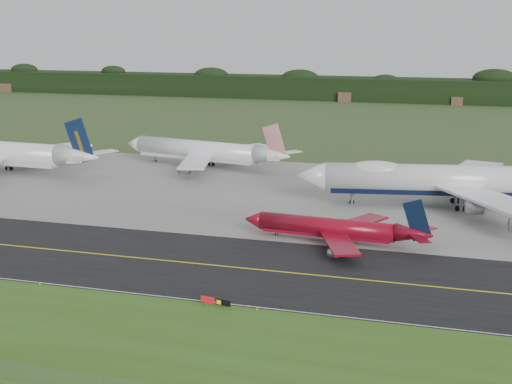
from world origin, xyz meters
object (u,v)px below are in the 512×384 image
(jet_red_737, at_px, (336,229))
(jet_star_tail, at_px, (205,151))
(jet_ba_747, at_px, (453,180))
(taxiway_sign, at_px, (215,301))

(jet_red_737, distance_m, jet_star_tail, 77.24)
(jet_ba_747, bearing_deg, jet_star_tail, 158.34)
(jet_red_737, bearing_deg, taxiway_sign, -106.72)
(jet_star_tail, relative_size, taxiway_sign, 11.27)
(jet_ba_747, distance_m, jet_red_737, 39.04)
(jet_ba_747, height_order, jet_star_tail, jet_ba_747)
(jet_star_tail, bearing_deg, jet_ba_747, -21.66)
(taxiway_sign, bearing_deg, jet_red_737, 73.28)
(jet_ba_747, relative_size, jet_red_737, 1.98)
(jet_ba_747, bearing_deg, taxiway_sign, -113.81)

